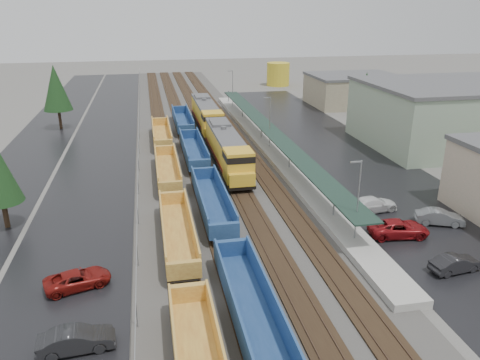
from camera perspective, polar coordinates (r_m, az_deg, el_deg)
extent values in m
cube|color=#302D2B|center=(77.70, -5.12, 5.33)|extent=(20.00, 160.00, 0.08)
cube|color=black|center=(77.30, -9.56, 5.13)|extent=(2.60, 160.00, 0.15)
cube|color=#473326|center=(77.25, -10.10, 5.18)|extent=(0.08, 160.00, 0.07)
cube|color=#473326|center=(77.29, -9.03, 5.25)|extent=(0.08, 160.00, 0.07)
cube|color=black|center=(77.50, -6.59, 5.32)|extent=(2.60, 160.00, 0.15)
cube|color=#473326|center=(77.42, -7.13, 5.37)|extent=(0.08, 160.00, 0.07)
cube|color=#473326|center=(77.53, -6.07, 5.43)|extent=(0.08, 160.00, 0.07)
cube|color=black|center=(77.90, -3.65, 5.50)|extent=(2.60, 160.00, 0.15)
cube|color=#473326|center=(77.78, -4.18, 5.54)|extent=(0.08, 160.00, 0.07)
cube|color=#473326|center=(77.97, -3.13, 5.60)|extent=(0.08, 160.00, 0.07)
cube|color=black|center=(78.51, -0.75, 5.65)|extent=(2.60, 160.00, 0.15)
cube|color=#473326|center=(78.36, -1.27, 5.70)|extent=(0.08, 160.00, 0.07)
cube|color=#473326|center=(78.61, -0.23, 5.76)|extent=(0.08, 160.00, 0.07)
cube|color=black|center=(77.64, -16.21, 4.55)|extent=(10.00, 160.00, 0.02)
cube|color=black|center=(79.19, -23.43, 3.97)|extent=(9.00, 160.00, 0.02)
cube|color=black|center=(72.84, 10.86, 3.99)|extent=(16.00, 100.00, 0.02)
cube|color=#9E9B93|center=(69.80, 3.60, 3.89)|extent=(3.00, 80.00, 0.70)
cylinder|color=gray|center=(46.97, 11.39, -2.88)|extent=(0.16, 0.16, 2.40)
cylinder|color=gray|center=(60.17, 6.05, 2.64)|extent=(0.16, 0.16, 2.40)
cylinder|color=gray|center=(74.06, 2.64, 6.12)|extent=(0.16, 0.16, 2.40)
cylinder|color=gray|center=(88.31, 0.30, 8.48)|extent=(0.16, 0.16, 2.40)
cylinder|color=gray|center=(102.78, -1.40, 10.17)|extent=(0.16, 0.16, 2.40)
cube|color=#1A2F26|center=(69.05, 3.65, 6.16)|extent=(2.60, 65.00, 0.15)
cylinder|color=gray|center=(41.98, 14.14, -2.87)|extent=(0.12, 0.12, 8.00)
cube|color=gray|center=(40.43, 13.97, 2.16)|extent=(1.00, 0.15, 0.12)
cylinder|color=gray|center=(68.85, 3.67, 6.80)|extent=(0.12, 0.12, 8.00)
cube|color=gray|center=(67.92, 3.33, 9.99)|extent=(1.00, 0.15, 0.12)
cylinder|color=gray|center=(97.57, -0.90, 10.88)|extent=(0.12, 0.12, 8.00)
cube|color=gray|center=(96.91, -1.21, 13.14)|extent=(1.00, 0.15, 0.12)
cylinder|color=gray|center=(32.85, -12.46, -15.80)|extent=(0.08, 0.08, 2.00)
cylinder|color=gray|center=(39.62, -12.38, -9.02)|extent=(0.08, 0.08, 2.00)
cylinder|color=gray|center=(46.77, -12.32, -4.26)|extent=(0.08, 0.08, 2.00)
cylinder|color=gray|center=(54.17, -12.28, -0.78)|extent=(0.08, 0.08, 2.00)
cylinder|color=gray|center=(61.71, -12.25, 1.85)|extent=(0.08, 0.08, 2.00)
cylinder|color=gray|center=(69.36, -12.22, 3.91)|extent=(0.08, 0.08, 2.00)
cylinder|color=gray|center=(77.08, -12.20, 5.56)|extent=(0.08, 0.08, 2.00)
cylinder|color=gray|center=(84.85, -12.19, 6.91)|extent=(0.08, 0.08, 2.00)
cylinder|color=gray|center=(92.66, -12.17, 8.03)|extent=(0.08, 0.08, 2.00)
cylinder|color=gray|center=(100.50, -12.16, 8.97)|extent=(0.08, 0.08, 2.00)
cylinder|color=gray|center=(108.36, -12.15, 9.78)|extent=(0.08, 0.08, 2.00)
cylinder|color=gray|center=(116.24, -12.14, 10.48)|extent=(0.08, 0.08, 2.00)
cylinder|color=gray|center=(124.14, -12.14, 11.09)|extent=(0.08, 0.08, 2.00)
cylinder|color=gray|center=(132.05, -12.13, 11.63)|extent=(0.08, 0.08, 2.00)
cylinder|color=gray|center=(139.97, -12.12, 12.10)|extent=(0.08, 0.08, 2.00)
cylinder|color=gray|center=(147.90, -12.12, 12.53)|extent=(0.08, 0.08, 2.00)
cube|color=gray|center=(76.83, -12.26, 6.28)|extent=(0.05, 160.00, 0.05)
cube|color=#90A38A|center=(80.37, 25.77, 7.16)|extent=(30.00, 20.00, 9.00)
cube|color=#59595B|center=(79.58, 26.30, 10.48)|extent=(30.60, 20.40, 0.50)
cube|color=gray|center=(105.71, 13.63, 10.51)|extent=(18.00, 14.00, 6.00)
cube|color=#59595B|center=(105.24, 13.78, 12.25)|extent=(18.36, 14.28, 0.50)
ellipsoid|color=#45523F|center=(216.72, -17.65, 14.16)|extent=(154.00, 110.00, 19.80)
ellipsoid|color=#45523F|center=(230.57, 0.76, 15.39)|extent=(196.00, 140.00, 25.20)
ellipsoid|color=#45523F|center=(263.35, 15.91, 15.28)|extent=(168.00, 120.00, 21.60)
cylinder|color=#332316|center=(50.46, -26.67, -3.77)|extent=(0.50, 0.50, 2.70)
cylinder|color=#332316|center=(87.95, -21.09, 6.91)|extent=(0.50, 0.50, 3.30)
cone|color=black|center=(86.96, -21.55, 10.42)|extent=(4.84, 4.84, 7.70)
cylinder|color=#332316|center=(83.13, 14.70, 6.78)|extent=(0.50, 0.50, 3.00)
cone|color=black|center=(82.15, 15.01, 10.16)|extent=(4.40, 4.40, 7.00)
cube|color=black|center=(62.49, -1.66, 2.45)|extent=(3.20, 21.31, 0.43)
cube|color=gold|center=(62.97, -1.84, 4.31)|extent=(2.98, 17.05, 3.20)
cube|color=gold|center=(54.09, -0.19, 1.83)|extent=(3.20, 3.41, 3.62)
cube|color=black|center=(53.76, -0.19, 2.90)|extent=(3.25, 3.46, 0.75)
cube|color=gold|center=(52.67, 0.22, 0.08)|extent=(2.98, 1.07, 1.49)
cube|color=#59595B|center=(62.52, -1.85, 5.81)|extent=(3.04, 17.05, 0.37)
cube|color=maroon|center=(63.11, -3.18, 3.11)|extent=(0.04, 17.05, 0.37)
cube|color=maroon|center=(63.59, -0.48, 3.28)|extent=(0.04, 17.05, 0.37)
cube|color=black|center=(62.62, -1.65, 2.08)|extent=(2.34, 6.39, 0.64)
cube|color=black|center=(55.66, -0.35, -0.19)|extent=(2.56, 4.26, 0.53)
cube|color=black|center=(69.63, -2.69, 4.05)|extent=(2.56, 4.26, 0.53)
cylinder|color=#59595B|center=(63.45, -2.02, 6.33)|extent=(0.75, 0.75, 0.53)
cube|color=#59595B|center=(66.53, -2.47, 6.94)|extent=(2.56, 4.26, 0.53)
cube|color=black|center=(82.51, -4.14, 6.86)|extent=(3.20, 21.31, 0.43)
cube|color=gold|center=(83.14, -4.27, 8.24)|extent=(2.98, 17.05, 3.20)
cube|color=gold|center=(74.03, -3.34, 6.91)|extent=(3.20, 3.41, 3.62)
cube|color=black|center=(73.79, -3.36, 7.71)|extent=(3.25, 3.46, 0.75)
cube|color=gold|center=(72.44, -3.11, 5.74)|extent=(2.98, 1.07, 1.49)
cube|color=#59595B|center=(82.80, -4.30, 9.39)|extent=(3.04, 17.05, 0.37)
cube|color=maroon|center=(83.26, -5.29, 7.32)|extent=(0.04, 17.05, 0.37)
cube|color=maroon|center=(83.61, -3.21, 7.43)|extent=(0.04, 17.05, 0.37)
cube|color=black|center=(82.61, -4.13, 6.57)|extent=(2.34, 6.39, 0.64)
cube|color=black|center=(75.42, -3.40, 5.32)|extent=(2.56, 4.26, 0.53)
cube|color=black|center=(89.80, -4.75, 7.74)|extent=(2.56, 4.26, 0.53)
cylinder|color=#59595B|center=(83.78, -4.40, 9.74)|extent=(0.75, 0.75, 0.53)
cube|color=#59595B|center=(86.91, -4.66, 10.08)|extent=(2.56, 4.26, 0.53)
cube|color=#AE7530|center=(33.34, -6.34, -13.60)|extent=(2.64, 0.51, 1.42)
cube|color=black|center=(33.34, -6.16, -15.72)|extent=(2.03, 2.23, 0.51)
cube|color=#AE7530|center=(42.55, -7.60, -6.74)|extent=(2.64, 13.82, 0.25)
cube|color=#AE7530|center=(42.10, -9.39, -5.76)|extent=(0.15, 13.82, 1.83)
cube|color=#AE7530|center=(42.22, -5.93, -5.51)|extent=(0.15, 13.82, 1.83)
cube|color=#AE7530|center=(35.99, -6.82, -10.83)|extent=(2.64, 0.51, 1.42)
cube|color=#AE7530|center=(48.71, -8.24, -2.23)|extent=(2.64, 0.51, 1.42)
cube|color=black|center=(37.12, -6.85, -11.61)|extent=(2.03, 2.23, 0.51)
cube|color=black|center=(48.46, -8.13, -3.66)|extent=(2.03, 2.23, 0.51)
cube|color=#AE7530|center=(58.55, -8.83, 0.92)|extent=(2.64, 13.82, 0.25)
cube|color=#AE7530|center=(58.23, -10.12, 1.68)|extent=(0.15, 13.82, 1.83)
cube|color=#AE7530|center=(58.31, -7.64, 1.85)|extent=(0.15, 13.82, 1.83)
cube|color=#AE7530|center=(51.63, -8.46, -0.91)|extent=(2.64, 0.51, 1.42)
cube|color=#AE7530|center=(65.09, -9.19, 3.56)|extent=(2.64, 0.51, 1.42)
cube|color=black|center=(52.66, -8.45, -1.67)|extent=(2.03, 2.23, 0.51)
cube|color=black|center=(64.71, -9.11, 2.52)|extent=(2.03, 2.23, 0.51)
cube|color=#AE7530|center=(75.16, -9.53, 5.25)|extent=(2.64, 13.82, 0.25)
cube|color=#AE7530|center=(74.91, -10.54, 5.86)|extent=(0.15, 13.82, 1.83)
cube|color=#AE7530|center=(74.97, -8.60, 5.99)|extent=(0.15, 13.82, 1.83)
cube|color=#AE7530|center=(68.11, -9.32, 4.31)|extent=(2.64, 0.51, 1.42)
cube|color=#AE7530|center=(81.88, -9.76, 7.00)|extent=(2.64, 0.51, 1.42)
cube|color=black|center=(69.08, -9.29, 3.66)|extent=(2.03, 2.23, 0.51)
cube|color=black|center=(81.43, -9.70, 6.19)|extent=(2.03, 2.23, 0.51)
cube|color=navy|center=(32.60, 1.34, -15.83)|extent=(2.73, 14.85, 0.26)
cube|color=navy|center=(31.84, -1.03, -14.73)|extent=(0.16, 14.85, 1.89)
cube|color=navy|center=(32.32, 3.69, -14.18)|extent=(0.16, 14.85, 1.89)
cube|color=navy|center=(38.53, -1.15, -8.35)|extent=(2.73, 0.52, 1.47)
cube|color=black|center=(38.42, -0.94, -10.24)|extent=(2.10, 2.31, 0.52)
cube|color=navy|center=(48.53, -3.42, -3.02)|extent=(2.73, 14.85, 0.26)
cube|color=navy|center=(48.02, -5.00, -2.10)|extent=(0.16, 14.85, 1.89)
cube|color=navy|center=(48.34, -1.91, -1.88)|extent=(0.16, 14.85, 1.89)
cube|color=navy|center=(41.37, -1.95, -6.22)|extent=(2.73, 0.52, 1.47)
cube|color=navy|center=(55.32, -4.55, 0.77)|extent=(2.73, 0.52, 1.47)
cube|color=black|center=(42.50, -2.10, -7.05)|extent=(2.10, 2.31, 0.52)
cube|color=black|center=(55.00, -4.43, -0.52)|extent=(2.10, 2.31, 0.52)
cube|color=navy|center=(65.83, -5.69, 3.29)|extent=(2.73, 14.85, 0.26)
cube|color=navy|center=(65.46, -6.87, 4.00)|extent=(0.16, 14.85, 1.89)
cube|color=navy|center=(65.69, -4.58, 4.15)|extent=(0.16, 14.85, 1.89)
cube|color=navy|center=(58.38, -4.94, 1.82)|extent=(2.73, 0.52, 1.47)
cube|color=navy|center=(72.95, -6.34, 5.56)|extent=(2.73, 0.52, 1.47)
cube|color=black|center=(59.41, -4.99, 1.08)|extent=(2.10, 2.31, 0.52)
cube|color=black|center=(72.52, -6.25, 4.62)|extent=(2.10, 2.31, 0.52)
cube|color=navy|center=(83.66, -7.02, 6.94)|extent=(2.73, 14.85, 0.26)
cube|color=navy|center=(83.37, -7.95, 7.51)|extent=(0.16, 14.85, 1.89)
cube|color=navy|center=(83.55, -6.14, 7.62)|extent=(0.16, 14.85, 1.89)
cube|color=navy|center=(76.09, -6.57, 6.18)|extent=(2.73, 0.52, 1.47)
cube|color=navy|center=(90.93, -7.44, 8.48)|extent=(2.73, 0.52, 1.47)
cube|color=black|center=(77.06, -6.58, 5.55)|extent=(2.10, 2.31, 0.52)
cube|color=black|center=(90.44, -7.37, 7.73)|extent=(2.10, 2.31, 0.52)
cylinder|color=gold|center=(129.35, 4.66, 12.74)|extent=(6.05, 6.05, 6.05)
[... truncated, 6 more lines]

